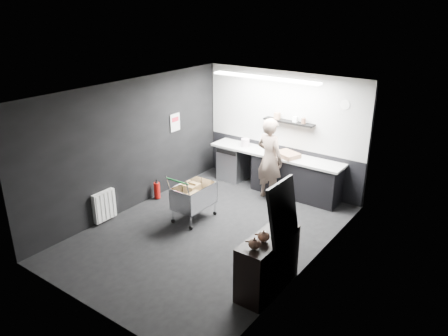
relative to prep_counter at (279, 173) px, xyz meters
The scene contains 22 objects.
floor 2.47m from the prep_counter, 93.20° to the right, with size 5.50×5.50×0.00m, color black.
ceiling 3.30m from the prep_counter, 93.20° to the right, with size 5.50×5.50×0.00m, color silver.
wall_back 0.96m from the prep_counter, 112.30° to the left, with size 5.50×5.50×0.00m, color black.
wall_front 5.25m from the prep_counter, 91.50° to the right, with size 5.50×5.50×0.00m, color black.
wall_left 3.35m from the prep_counter, 131.43° to the right, with size 5.50×5.50×0.00m, color black.
wall_right 3.18m from the prep_counter, 52.38° to the right, with size 5.50×5.50×0.00m, color black.
kitchen_wall_panel 1.43m from the prep_counter, 113.58° to the left, with size 3.95×0.02×1.70m, color #BABBB6.
dado_panel 0.34m from the prep_counter, 113.58° to the left, with size 3.95×0.02×1.00m, color black.
floating_shelf 1.18m from the prep_counter, 72.13° to the left, with size 1.20×0.22×0.04m, color black.
wall_clock 2.13m from the prep_counter, 13.36° to the left, with size 0.20×0.20×0.03m, color white.
poster 2.63m from the prep_counter, 152.11° to the right, with size 0.02×0.30×0.40m, color silver.
poster_red_band 2.66m from the prep_counter, 152.05° to the right, with size 0.01×0.22×0.10m, color red.
radiator 3.92m from the prep_counter, 122.01° to the right, with size 0.10×0.50×0.60m, color white.
ceiling_strip 2.29m from the prep_counter, 103.37° to the right, with size 2.40×0.20×0.04m, color white.
prep_counter is the anchor object (origin of this frame).
person 0.64m from the prep_counter, 91.93° to the right, with size 0.67×0.44×1.83m, color #BDA996.
shopping_cart 2.31m from the prep_counter, 108.11° to the right, with size 0.55×0.91×1.01m.
sideboard 3.63m from the prep_counter, 63.30° to the right, with size 0.51×1.19×1.79m.
fire_extinguisher 2.79m from the prep_counter, 135.67° to the right, with size 0.13×0.13×0.44m.
cardboard_box 0.53m from the prep_counter, 14.09° to the right, with size 0.50×0.38×0.10m, color #9C7253.
pink_tub 1.09m from the prep_counter, behind, with size 0.19×0.19×0.19m, color silver.
white_container 0.56m from the prep_counter, 163.68° to the right, with size 0.20×0.15×0.18m, color white.
Camera 1 is at (4.50, -5.78, 4.18)m, focal length 35.00 mm.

